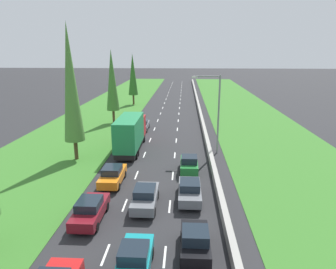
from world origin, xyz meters
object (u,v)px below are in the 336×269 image
at_px(green_hatchback_right_lane, 189,164).
at_px(street_light_mast, 216,109).
at_px(teal_hatchback_centre_lane, 135,259).
at_px(poplar_tree_second, 71,84).
at_px(black_hatchback_right_lane, 195,241).
at_px(green_box_truck_left_lane, 131,133).
at_px(grey_sedan_right_lane, 190,190).
at_px(poplar_tree_third, 112,80).
at_px(grey_sedan_centre_lane_third, 145,197).
at_px(maroon_sedan_left_lane, 90,210).
at_px(orange_sedan_left_lane, 113,175).
at_px(grey_sedan_left_lane, 142,125).
at_px(poplar_tree_fourth, 133,75).

xyz_separation_m(green_hatchback_right_lane, street_light_mast, (2.99, 6.09, 4.40)).
bearing_deg(teal_hatchback_centre_lane, poplar_tree_second, 117.86).
xyz_separation_m(black_hatchback_right_lane, street_light_mast, (2.80, 18.82, 4.40)).
bearing_deg(green_box_truck_left_lane, street_light_mast, -2.42).
distance_m(green_box_truck_left_lane, grey_sedan_right_lane, 14.22).
xyz_separation_m(green_box_truck_left_lane, poplar_tree_third, (-5.27, 14.09, 4.79)).
xyz_separation_m(teal_hatchback_centre_lane, poplar_tree_second, (-9.25, 17.50, 7.45)).
distance_m(grey_sedan_centre_lane_third, black_hatchback_right_lane, 6.62).
bearing_deg(grey_sedan_right_lane, street_light_mast, 75.85).
height_order(maroon_sedan_left_lane, street_light_mast, street_light_mast).
height_order(grey_sedan_centre_lane_third, street_light_mast, street_light_mast).
relative_size(black_hatchback_right_lane, green_hatchback_right_lane, 1.00).
distance_m(orange_sedan_left_lane, green_box_truck_left_lane, 9.70).
xyz_separation_m(grey_sedan_left_lane, poplar_tree_fourth, (-4.94, 22.32, 5.73)).
relative_size(maroon_sedan_left_lane, grey_sedan_right_lane, 1.00).
xyz_separation_m(black_hatchback_right_lane, poplar_tree_fourth, (-11.95, 51.27, 5.71)).
height_order(teal_hatchback_centre_lane, grey_sedan_left_lane, teal_hatchback_centre_lane).
distance_m(teal_hatchback_centre_lane, grey_sedan_right_lane, 9.12).
height_order(grey_sedan_centre_lane_third, poplar_tree_second, poplar_tree_second).
distance_m(grey_sedan_centre_lane_third, maroon_sedan_left_lane, 4.23).
height_order(maroon_sedan_left_lane, green_hatchback_right_lane, green_hatchback_right_lane).
height_order(poplar_tree_fourth, street_light_mast, poplar_tree_fourth).
relative_size(orange_sedan_left_lane, poplar_tree_third, 0.38).
height_order(grey_sedan_right_lane, poplar_tree_second, poplar_tree_second).
bearing_deg(poplar_tree_second, orange_sedan_left_lane, -48.34).
relative_size(orange_sedan_left_lane, black_hatchback_right_lane, 1.15).
bearing_deg(poplar_tree_second, green_hatchback_right_lane, -13.76).
bearing_deg(poplar_tree_third, orange_sedan_left_lane, -77.53).
relative_size(green_box_truck_left_lane, green_hatchback_right_lane, 2.41).
bearing_deg(orange_sedan_left_lane, maroon_sedan_left_lane, -91.41).
relative_size(poplar_tree_third, poplar_tree_fourth, 1.08).
relative_size(black_hatchback_right_lane, poplar_tree_fourth, 0.35).
distance_m(grey_sedan_centre_lane_third, green_box_truck_left_lane, 14.18).
bearing_deg(grey_sedan_centre_lane_third, grey_sedan_right_lane, 20.79).
relative_size(grey_sedan_centre_lane_third, grey_sedan_right_lane, 1.00).
bearing_deg(grey_sedan_right_lane, maroon_sedan_left_lane, -153.56).
bearing_deg(street_light_mast, poplar_tree_second, -168.64).
distance_m(black_hatchback_right_lane, green_box_truck_left_lane, 20.53).
bearing_deg(poplar_tree_fourth, grey_sedan_right_lane, -75.21).
distance_m(black_hatchback_right_lane, poplar_tree_fourth, 52.95).
xyz_separation_m(teal_hatchback_centre_lane, grey_sedan_right_lane, (3.05, 8.60, -0.02)).
bearing_deg(teal_hatchback_centre_lane, green_hatchback_right_lane, 78.01).
bearing_deg(street_light_mast, grey_sedan_centre_lane_third, -115.85).
bearing_deg(poplar_tree_second, grey_sedan_left_lane, 67.37).
height_order(poplar_tree_second, poplar_tree_fourth, poplar_tree_second).
xyz_separation_m(maroon_sedan_left_lane, orange_sedan_left_lane, (0.15, 6.28, 0.00)).
distance_m(orange_sedan_left_lane, poplar_tree_second, 11.08).
xyz_separation_m(maroon_sedan_left_lane, green_box_truck_left_lane, (0.18, 15.89, 1.37)).
bearing_deg(green_box_truck_left_lane, black_hatchback_right_lane, -69.86).
bearing_deg(black_hatchback_right_lane, teal_hatchback_centre_lane, -151.72).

